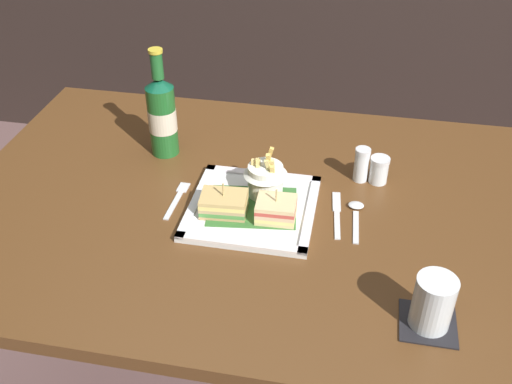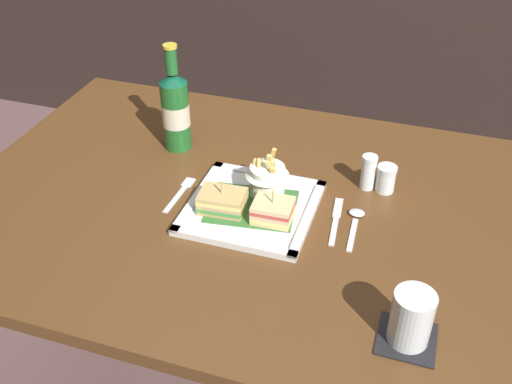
% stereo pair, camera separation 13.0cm
% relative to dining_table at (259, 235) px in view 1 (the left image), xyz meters
% --- Properties ---
extents(dining_table, '(1.39, 0.93, 0.72)m').
position_rel_dining_table_xyz_m(dining_table, '(0.00, 0.00, 0.00)').
color(dining_table, '#553419').
rests_on(dining_table, ground_plane).
extents(square_plate, '(0.28, 0.28, 0.02)m').
position_rel_dining_table_xyz_m(square_plate, '(-0.01, -0.03, 0.10)').
color(square_plate, white).
rests_on(square_plate, dining_table).
extents(sandwich_half_left, '(0.10, 0.08, 0.08)m').
position_rel_dining_table_xyz_m(sandwich_half_left, '(-0.07, -0.06, 0.13)').
color(sandwich_half_left, tan).
rests_on(sandwich_half_left, square_plate).
extents(sandwich_half_right, '(0.09, 0.07, 0.08)m').
position_rel_dining_table_xyz_m(sandwich_half_right, '(0.05, -0.06, 0.13)').
color(sandwich_half_right, '#D7BF7F').
rests_on(sandwich_half_right, square_plate).
extents(fries_cup, '(0.10, 0.10, 0.12)m').
position_rel_dining_table_xyz_m(fries_cup, '(0.01, 0.02, 0.16)').
color(fries_cup, white).
rests_on(fries_cup, square_plate).
extents(beer_bottle, '(0.07, 0.07, 0.28)m').
position_rel_dining_table_xyz_m(beer_bottle, '(-0.28, 0.17, 0.20)').
color(beer_bottle, '#1E5E26').
rests_on(beer_bottle, dining_table).
extents(drink_coaster, '(0.10, 0.10, 0.00)m').
position_rel_dining_table_xyz_m(drink_coaster, '(0.36, -0.29, 0.10)').
color(drink_coaster, black).
rests_on(drink_coaster, dining_table).
extents(water_glass, '(0.07, 0.07, 0.10)m').
position_rel_dining_table_xyz_m(water_glass, '(0.36, -0.29, 0.14)').
color(water_glass, silver).
rests_on(water_glass, dining_table).
extents(fork, '(0.02, 0.14, 0.00)m').
position_rel_dining_table_xyz_m(fork, '(-0.19, -0.02, 0.10)').
color(fork, silver).
rests_on(fork, dining_table).
extents(knife, '(0.03, 0.17, 0.00)m').
position_rel_dining_table_xyz_m(knife, '(0.17, -0.00, 0.10)').
color(knife, silver).
rests_on(knife, dining_table).
extents(spoon, '(0.04, 0.14, 0.01)m').
position_rel_dining_table_xyz_m(spoon, '(0.22, 0.00, 0.10)').
color(spoon, silver).
rests_on(spoon, dining_table).
extents(salt_shaker, '(0.04, 0.04, 0.08)m').
position_rel_dining_table_xyz_m(salt_shaker, '(0.22, 0.14, 0.13)').
color(salt_shaker, silver).
rests_on(salt_shaker, dining_table).
extents(pepper_shaker, '(0.05, 0.05, 0.07)m').
position_rel_dining_table_xyz_m(pepper_shaker, '(0.26, 0.14, 0.13)').
color(pepper_shaker, silver).
rests_on(pepper_shaker, dining_table).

